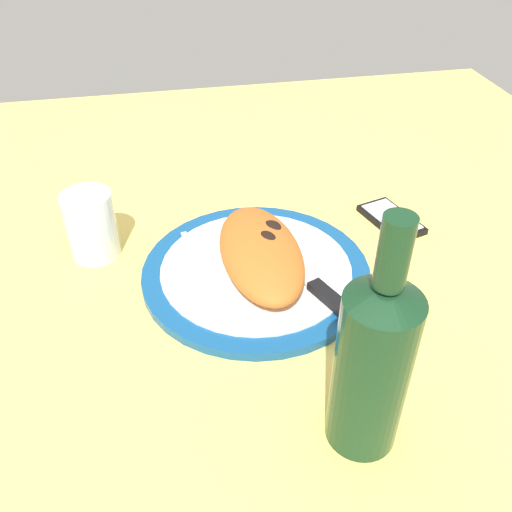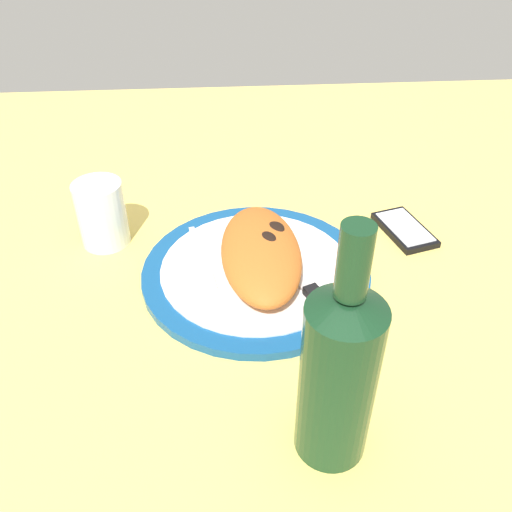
% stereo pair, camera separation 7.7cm
% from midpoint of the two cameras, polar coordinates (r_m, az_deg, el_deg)
% --- Properties ---
extents(ground_plane, '(1.50, 1.50, 0.03)m').
position_cam_midpoint_polar(ground_plane, '(0.81, 2.75, -2.99)').
color(ground_plane, '#EACC60').
extents(plate, '(0.33, 0.33, 0.02)m').
position_cam_midpoint_polar(plate, '(0.79, 2.80, -1.74)').
color(plate, navy).
rests_on(plate, ground_plane).
extents(calzone, '(0.23, 0.12, 0.05)m').
position_cam_midpoint_polar(calzone, '(0.77, 3.39, 0.25)').
color(calzone, '#C16023').
rests_on(calzone, plate).
extents(fork, '(0.15, 0.04, 0.00)m').
position_cam_midpoint_polar(fork, '(0.79, -2.91, -0.83)').
color(fork, silver).
rests_on(fork, plate).
extents(knife, '(0.22, 0.11, 0.01)m').
position_cam_midpoint_polar(knife, '(0.74, 9.17, -4.23)').
color(knife, silver).
rests_on(knife, plate).
extents(smartphone, '(0.12, 0.09, 0.01)m').
position_cam_midpoint_polar(smartphone, '(0.92, 17.55, 2.57)').
color(smartphone, black).
rests_on(smartphone, ground_plane).
extents(water_glass, '(0.07, 0.07, 0.10)m').
position_cam_midpoint_polar(water_glass, '(0.86, -13.23, 3.83)').
color(water_glass, silver).
rests_on(water_glass, ground_plane).
extents(wine_bottle, '(0.07, 0.07, 0.28)m').
position_cam_midpoint_polar(wine_bottle, '(0.53, 12.81, -11.94)').
color(wine_bottle, '#14381E').
rests_on(wine_bottle, ground_plane).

